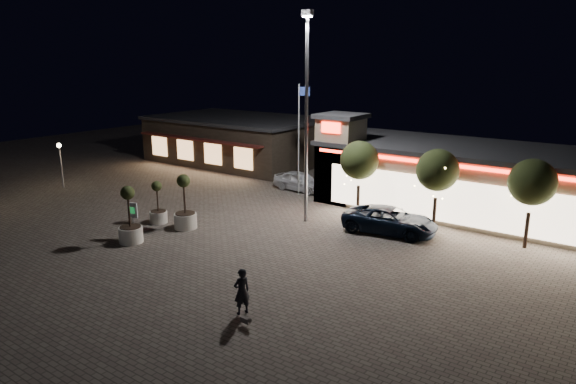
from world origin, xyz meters
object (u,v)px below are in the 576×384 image
Objects in this scene: pickup_truck at (390,220)px; planter_left at (158,210)px; white_sedan at (300,181)px; valet_sign at (133,213)px; pedestrian at (242,291)px; planter_mid at (130,225)px.

pickup_truck is 13.87m from planter_left.
planter_left is (-2.54, -11.52, 0.07)m from white_sedan.
valet_sign is at bearing -68.90° from planter_left.
pedestrian reaches higher than white_sedan.
pedestrian is 10.52m from planter_mid.
white_sedan is (-9.68, 4.98, -0.01)m from pickup_truck.
pedestrian is (9.15, -17.28, 0.20)m from white_sedan.
planter_left is at bearing -95.10° from pedestrian.
planter_mid is 0.89m from valet_sign.
pedestrian is at bearing -26.21° from planter_left.
white_sedan is 2.14× the size of valet_sign.
planter_mid reaches higher than planter_left.
planter_mid is at bearing -83.03° from pedestrian.
valet_sign is (-10.69, 3.16, 0.48)m from pedestrian.
pickup_truck is at bearing 28.16° from planter_left.
pickup_truck is at bearing 42.21° from planter_mid.
planter_mid reaches higher than valet_sign.
white_sedan is at bearing 83.77° from valet_sign.
white_sedan is 11.80m from planter_left.
pickup_truck is 12.31m from pedestrian.
pickup_truck is 2.05× the size of planter_left.
planter_left is at bearing 171.76° from white_sedan.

